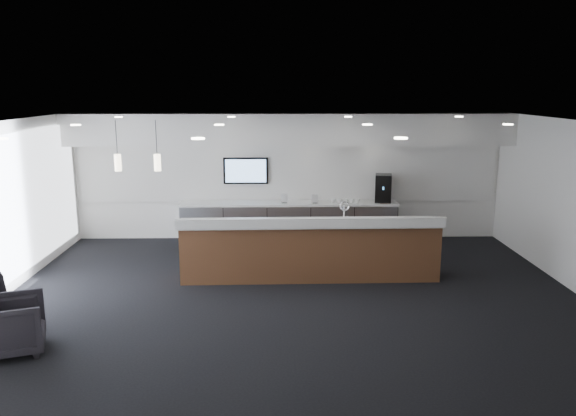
{
  "coord_description": "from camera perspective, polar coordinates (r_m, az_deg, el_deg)",
  "views": [
    {
      "loc": [
        -0.27,
        -9.14,
        3.55
      ],
      "look_at": [
        -0.06,
        1.3,
        1.31
      ],
      "focal_mm": 35.0,
      "sensor_mm": 36.0,
      "label": 1
    }
  ],
  "objects": [
    {
      "name": "info_sign_left",
      "position": [
        12.93,
        -0.38,
        0.99
      ],
      "size": [
        0.16,
        0.05,
        0.22
      ],
      "primitive_type": "cube",
      "rotation": [
        0.0,
        0.0,
        0.19
      ],
      "color": "silver",
      "rests_on": "back_credenza"
    },
    {
      "name": "wall_tv",
      "position": [
        13.21,
        -4.31,
        3.8
      ],
      "size": [
        1.05,
        0.08,
        0.62
      ],
      "color": "black",
      "rests_on": "back_wall"
    },
    {
      "name": "back_wall",
      "position": [
        13.31,
        0.03,
        3.24
      ],
      "size": [
        10.0,
        0.02,
        3.0
      ],
      "primitive_type": "cube",
      "color": "white",
      "rests_on": "ground"
    },
    {
      "name": "ceiling_can_lights",
      "position": [
        9.17,
        0.56,
        8.47
      ],
      "size": [
        7.0,
        5.0,
        0.02
      ],
      "primitive_type": null,
      "color": "silver",
      "rests_on": "ceiling"
    },
    {
      "name": "cup_2",
      "position": [
        13.04,
        5.8,
        0.76
      ],
      "size": [
        0.13,
        0.13,
        0.1
      ],
      "primitive_type": "imported",
      "rotation": [
        0.0,
        0.0,
        1.29
      ],
      "color": "white",
      "rests_on": "back_credenza"
    },
    {
      "name": "service_counter",
      "position": [
        10.61,
        2.25,
        -4.19
      ],
      "size": [
        4.9,
        0.89,
        1.49
      ],
      "rotation": [
        0.0,
        0.0,
        0.01
      ],
      "color": "brown",
      "rests_on": "ground"
    },
    {
      "name": "back_credenza",
      "position": [
        13.15,
        0.07,
        -1.41
      ],
      "size": [
        5.06,
        0.66,
        0.95
      ],
      "color": "#A0A3A9",
      "rests_on": "ground"
    },
    {
      "name": "ceiling",
      "position": [
        9.16,
        0.56,
        8.65
      ],
      "size": [
        10.0,
        8.0,
        0.02
      ],
      "primitive_type": "cube",
      "color": "black",
      "rests_on": "back_wall"
    },
    {
      "name": "cup_0",
      "position": [
        13.08,
        7.02,
        0.76
      ],
      "size": [
        0.1,
        0.1,
        0.1
      ],
      "primitive_type": "imported",
      "color": "white",
      "rests_on": "back_credenza"
    },
    {
      "name": "pendant_left",
      "position": [
        10.25,
        -13.16,
        4.49
      ],
      "size": [
        0.12,
        0.12,
        0.3
      ],
      "primitive_type": "cylinder",
      "color": "#FFECC6",
      "rests_on": "ceiling"
    },
    {
      "name": "ground",
      "position": [
        9.81,
        0.53,
        -9.11
      ],
      "size": [
        10.0,
        10.0,
        0.0
      ],
      "primitive_type": "plane",
      "color": "black",
      "rests_on": "ground"
    },
    {
      "name": "pendant_right",
      "position": [
        10.42,
        -16.94,
        4.41
      ],
      "size": [
        0.12,
        0.12,
        0.3
      ],
      "primitive_type": "cylinder",
      "color": "#FFECC6",
      "rests_on": "ceiling"
    },
    {
      "name": "alcove_panel",
      "position": [
        13.26,
        0.04,
        3.65
      ],
      "size": [
        9.8,
        0.06,
        1.4
      ],
      "primitive_type": "cube",
      "color": "silver",
      "rests_on": "back_wall"
    },
    {
      "name": "soffit_bulkhead",
      "position": [
        12.73,
        0.08,
        8.05
      ],
      "size": [
        10.0,
        0.9,
        0.7
      ],
      "primitive_type": "cube",
      "color": "silver",
      "rests_on": "back_wall"
    },
    {
      "name": "armchair",
      "position": [
        8.66,
        -26.28,
        -10.65
      ],
      "size": [
        1.07,
        1.06,
        0.77
      ],
      "primitive_type": "imported",
      "rotation": [
        0.0,
        0.0,
        1.91
      ],
      "color": "black",
      "rests_on": "ground"
    },
    {
      "name": "coffee_machine",
      "position": [
        13.22,
        9.65,
        2.0
      ],
      "size": [
        0.44,
        0.52,
        0.64
      ],
      "rotation": [
        0.0,
        0.0,
        -0.19
      ],
      "color": "black",
      "rests_on": "back_credenza"
    },
    {
      "name": "cup_3",
      "position": [
        13.03,
        5.19,
        0.76
      ],
      "size": [
        0.13,
        0.13,
        0.1
      ],
      "primitive_type": "imported",
      "rotation": [
        0.0,
        0.0,
        1.94
      ],
      "color": "white",
      "rests_on": "back_credenza"
    },
    {
      "name": "cup_1",
      "position": [
        13.06,
        6.41,
        0.76
      ],
      "size": [
        0.15,
        0.15,
        0.1
      ],
      "primitive_type": "imported",
      "rotation": [
        0.0,
        0.0,
        0.65
      ],
      "color": "white",
      "rests_on": "back_credenza"
    },
    {
      "name": "info_sign_right",
      "position": [
        12.92,
        2.7,
        0.96
      ],
      "size": [
        0.16,
        0.05,
        0.21
      ],
      "primitive_type": "cube",
      "rotation": [
        0.0,
        0.0,
        0.22
      ],
      "color": "silver",
      "rests_on": "back_credenza"
    },
    {
      "name": "cup_4",
      "position": [
        13.01,
        4.58,
        0.76
      ],
      "size": [
        0.14,
        0.14,
        0.1
      ],
      "primitive_type": "imported",
      "rotation": [
        0.0,
        0.0,
        2.58
      ],
      "color": "white",
      "rests_on": "back_credenza"
    }
  ]
}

